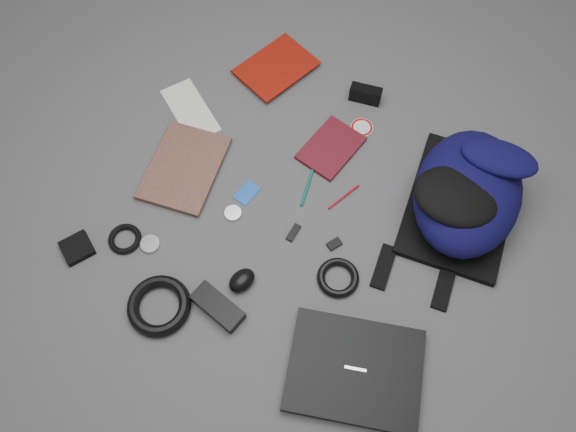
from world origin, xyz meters
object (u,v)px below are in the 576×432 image
Objects in this scene: textbook_red at (258,52)px; mouse at (242,280)px; power_brick at (218,307)px; compact_camera at (365,94)px; pouch at (77,248)px; backpack at (468,192)px; comic_book at (153,159)px; laptop at (355,370)px; dvd_case at (331,148)px.

mouse is at bearing -44.30° from textbook_red.
compact_camera is at bearing 97.62° from power_brick.
power_brick is at bearing 12.21° from pouch.
backpack is at bearing 42.20° from pouch.
textbook_red is 0.86× the size of comic_book.
compact_camera is at bearing 95.56° from laptop.
textbook_red is 0.90m from power_brick.
textbook_red reaches higher than dvd_case.
power_brick reaches higher than laptop.
textbook_red is 0.87m from pouch.
dvd_case is at bearing 105.61° from mouse.
pouch is (-0.39, -0.92, -0.02)m from compact_camera.
comic_book reaches higher than dvd_case.
comic_book is 0.49m from mouse.
mouse is at bearing -104.22° from compact_camera.
backpack is 2.37× the size of dvd_case.
pouch is at bearing -145.69° from mouse.
mouse reaches higher than textbook_red.
pouch reaches higher than dvd_case.
pouch is at bearing -163.44° from power_brick.
compact_camera is (-0.44, 0.76, 0.01)m from laptop.
dvd_case is at bearing 171.85° from backpack.
textbook_red is 0.53m from comic_book.
mouse is (-0.38, 0.03, 0.00)m from laptop.
comic_book is (-0.85, -0.40, -0.09)m from backpack.
backpack reaches higher than pouch.
compact_camera is at bearing 105.41° from mouse.
pouch is at bearing -117.23° from dvd_case.
dvd_case is at bearing -10.83° from textbook_red.
comic_book is 1.47× the size of dvd_case.
textbook_red is at bearing 156.60° from backpack.
laptop is at bearing -78.51° from compact_camera.
dvd_case is (-0.42, 0.53, -0.01)m from laptop.
laptop is 0.87m from comic_book.
laptop is 3.35× the size of compact_camera.
backpack is 0.85m from textbook_red.
pouch is (-0.40, -0.70, 0.00)m from dvd_case.
dvd_case is 2.42× the size of pouch.
backpack is 5.73× the size of pouch.
laptop is at bearing 14.70° from power_brick.
compact_camera is (-0.44, 0.18, -0.07)m from backpack.
laptop is at bearing -48.78° from dvd_case.
laptop is at bearing 11.34° from pouch.
backpack is 1.88× the size of textbook_red.
power_brick is (0.05, -0.83, -0.01)m from compact_camera.
dvd_case is at bearing 97.40° from power_brick.
power_brick is at bearing -84.15° from dvd_case.
compact_camera is 0.73m from mouse.
textbook_red is 0.82m from mouse.
dvd_case is (0.41, -0.18, -0.01)m from textbook_red.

